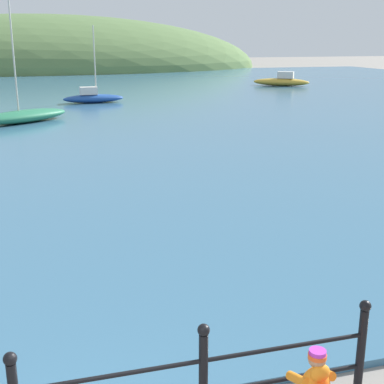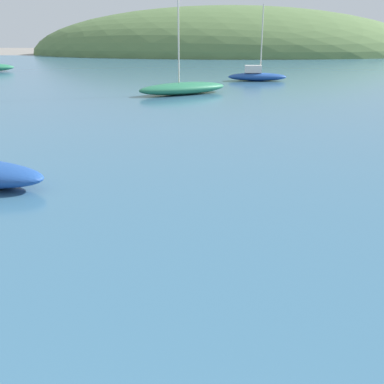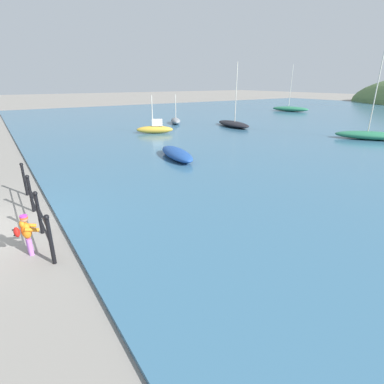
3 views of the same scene
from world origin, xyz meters
name	(u,v)px [view 1 (image 1 of 3)]	position (x,y,z in m)	size (l,w,h in m)	color
water	(46,100)	(0.00, 32.00, 0.05)	(80.00, 60.00, 0.10)	#386684
far_hillside	(41,69)	(0.00, 68.94, 0.00)	(56.09, 30.85, 13.23)	#567542
boat_red_dinghy	(23,116)	(-1.10, 22.41, 0.40)	(4.44, 3.68, 5.54)	#287551
boat_white_sailboat	(282,81)	(18.22, 36.82, 0.46)	(4.37, 3.44, 1.11)	gold
boat_green_fishing	(93,97)	(2.67, 29.26, 0.42)	(3.56, 1.23, 4.35)	#1E4793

